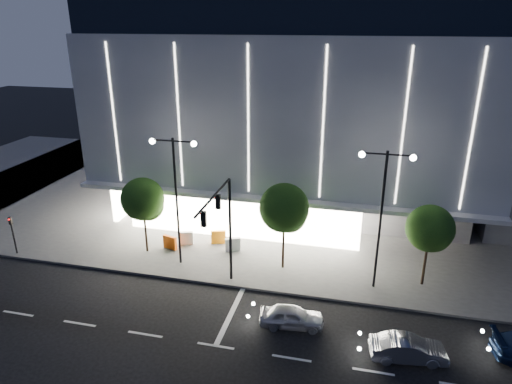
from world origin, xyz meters
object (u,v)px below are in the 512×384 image
at_px(car_second, 408,349).
at_px(ped_signal_far, 13,231).
at_px(barrier_d, 233,245).
at_px(tree_right, 430,231).
at_px(street_lamp_west, 176,184).
at_px(tree_mid, 285,210).
at_px(car_lead, 292,317).
at_px(barrier_a, 170,242).
at_px(barrier_c, 218,237).
at_px(street_lamp_east, 382,201).
at_px(tree_left, 143,201).
at_px(traffic_mast, 223,219).
at_px(barrier_b, 186,238).

bearing_deg(car_second, ped_signal_far, 72.17).
xyz_separation_m(ped_signal_far, barrier_d, (15.05, 3.97, -1.24)).
distance_m(tree_right, barrier_d, 13.45).
bearing_deg(street_lamp_west, barrier_d, 39.00).
bearing_deg(tree_mid, ped_signal_far, -172.45).
relative_size(car_lead, barrier_a, 3.24).
height_order(barrier_c, barrier_d, same).
bearing_deg(street_lamp_west, barrier_c, 63.70).
height_order(street_lamp_west, barrier_c, street_lamp_west).
bearing_deg(car_lead, street_lamp_west, 53.25).
distance_m(car_lead, barrier_d, 9.23).
distance_m(street_lamp_east, barrier_c, 12.96).
height_order(ped_signal_far, car_lead, ped_signal_far).
xyz_separation_m(street_lamp_west, barrier_d, (3.05, 2.47, -5.31)).
bearing_deg(tree_left, tree_mid, 0.00).
bearing_deg(tree_left, street_lamp_east, -3.65).
relative_size(tree_mid, barrier_c, 5.59).
height_order(street_lamp_east, barrier_a, street_lamp_east).
xyz_separation_m(tree_right, barrier_a, (-17.54, 0.69, -3.23)).
bearing_deg(barrier_d, street_lamp_west, -165.12).
height_order(street_lamp_east, barrier_c, street_lamp_east).
height_order(ped_signal_far, barrier_a, ped_signal_far).
xyz_separation_m(tree_left, tree_right, (19.00, -0.00, -0.15)).
bearing_deg(barrier_a, street_lamp_east, 10.03).
bearing_deg(traffic_mast, street_lamp_west, 146.35).
height_order(street_lamp_west, car_lead, street_lamp_west).
bearing_deg(street_lamp_west, barrier_a, 131.43).
height_order(traffic_mast, barrier_d, traffic_mast).
bearing_deg(tree_mid, barrier_c, 156.32).
bearing_deg(barrier_b, tree_right, -23.56).
xyz_separation_m(traffic_mast, barrier_c, (-2.33, 6.03, -4.38)).
relative_size(ped_signal_far, tree_mid, 0.49).
bearing_deg(car_second, street_lamp_west, 59.20).
height_order(ped_signal_far, barrier_b, ped_signal_far).
height_order(barrier_a, barrier_c, same).
height_order(tree_right, barrier_b, tree_right).
height_order(car_lead, barrier_c, car_lead).
height_order(traffic_mast, street_lamp_east, street_lamp_east).
bearing_deg(street_lamp_east, ped_signal_far, -176.56).
xyz_separation_m(street_lamp_east, barrier_a, (-14.51, 1.71, -5.31)).
distance_m(tree_left, car_second, 19.33).
relative_size(tree_right, barrier_c, 5.01).
xyz_separation_m(ped_signal_far, car_lead, (20.57, -3.43, -1.28)).
height_order(barrier_a, barrier_d, same).
distance_m(traffic_mast, street_lamp_east, 9.43).
relative_size(street_lamp_west, barrier_b, 8.18).
bearing_deg(car_second, barrier_c, 45.73).
distance_m(tree_mid, car_lead, 7.19).
relative_size(ped_signal_far, barrier_d, 2.73).
bearing_deg(car_second, barrier_b, 52.11).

